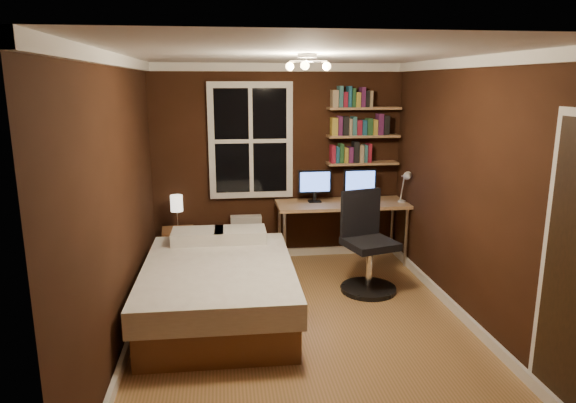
{
  "coord_description": "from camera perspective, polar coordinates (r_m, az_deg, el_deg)",
  "views": [
    {
      "loc": [
        -0.72,
        -4.4,
        2.27
      ],
      "look_at": [
        -0.09,
        0.45,
        1.13
      ],
      "focal_mm": 32.0,
      "sensor_mm": 36.0,
      "label": 1
    }
  ],
  "objects": [
    {
      "name": "floor",
      "position": [
        5.01,
        1.7,
        -13.86
      ],
      "size": [
        4.2,
        4.2,
        0.0
      ],
      "primitive_type": "plane",
      "color": "olive",
      "rests_on": "ground"
    },
    {
      "name": "wall_back",
      "position": [
        6.62,
        -1.1,
        4.25
      ],
      "size": [
        3.2,
        0.04,
        2.5
      ],
      "primitive_type": "cube",
      "color": "black",
      "rests_on": "ground"
    },
    {
      "name": "wall_left",
      "position": [
        4.6,
        -18.25,
        -0.36
      ],
      "size": [
        0.04,
        4.2,
        2.5
      ],
      "primitive_type": "cube",
      "color": "black",
      "rests_on": "ground"
    },
    {
      "name": "wall_right",
      "position": [
        5.08,
        19.93,
        0.73
      ],
      "size": [
        0.04,
        4.2,
        2.5
      ],
      "primitive_type": "cube",
      "color": "black",
      "rests_on": "ground"
    },
    {
      "name": "ceiling",
      "position": [
        4.47,
        1.93,
        16.05
      ],
      "size": [
        3.2,
        4.2,
        0.02
      ],
      "primitive_type": "cube",
      "color": "white",
      "rests_on": "wall_back"
    },
    {
      "name": "window",
      "position": [
        6.52,
        -4.16,
        6.74
      ],
      "size": [
        1.06,
        0.06,
        1.46
      ],
      "primitive_type": "cube",
      "color": "white",
      "rests_on": "wall_back"
    },
    {
      "name": "ceiling_fixture",
      "position": [
        4.36,
        2.14,
        14.81
      ],
      "size": [
        0.44,
        0.44,
        0.18
      ],
      "primitive_type": null,
      "color": "beige",
      "rests_on": "ceiling"
    },
    {
      "name": "bookshelf_lower",
      "position": [
        6.71,
        8.25,
        4.24
      ],
      "size": [
        0.92,
        0.22,
        0.03
      ],
      "primitive_type": "cube",
      "color": "tan",
      "rests_on": "wall_back"
    },
    {
      "name": "books_row_lower",
      "position": [
        6.69,
        8.28,
        5.34
      ],
      "size": [
        0.54,
        0.16,
        0.23
      ],
      "primitive_type": null,
      "color": "maroon",
      "rests_on": "bookshelf_lower"
    },
    {
      "name": "bookshelf_middle",
      "position": [
        6.66,
        8.34,
        7.21
      ],
      "size": [
        0.92,
        0.22,
        0.03
      ],
      "primitive_type": "cube",
      "color": "tan",
      "rests_on": "wall_back"
    },
    {
      "name": "books_row_middle",
      "position": [
        6.65,
        8.38,
        8.32
      ],
      "size": [
        0.66,
        0.16,
        0.23
      ],
      "primitive_type": null,
      "color": "#195271",
      "rests_on": "bookshelf_middle"
    },
    {
      "name": "bookshelf_upper",
      "position": [
        6.64,
        8.45,
        10.21
      ],
      "size": [
        0.92,
        0.22,
        0.03
      ],
      "primitive_type": "cube",
      "color": "tan",
      "rests_on": "wall_back"
    },
    {
      "name": "books_row_upper",
      "position": [
        6.63,
        8.48,
        11.34
      ],
      "size": [
        0.54,
        0.16,
        0.23
      ],
      "primitive_type": null,
      "color": "#225128",
      "rests_on": "bookshelf_upper"
    },
    {
      "name": "bed",
      "position": [
        5.17,
        -7.68,
        -9.51
      ],
      "size": [
        1.47,
        2.03,
        0.68
      ],
      "rotation": [
        0.0,
        0.0,
        -0.01
      ],
      "color": "brown",
      "rests_on": "ground"
    },
    {
      "name": "nightstand",
      "position": [
        6.6,
        -12.04,
        -5.08
      ],
      "size": [
        0.42,
        0.42,
        0.49
      ],
      "primitive_type": "cube",
      "rotation": [
        0.0,
        0.0,
        0.09
      ],
      "color": "brown",
      "rests_on": "ground"
    },
    {
      "name": "bedside_lamp",
      "position": [
        6.47,
        -12.23,
        -1.2
      ],
      "size": [
        0.15,
        0.15,
        0.44
      ],
      "primitive_type": null,
      "color": "beige",
      "rests_on": "nightstand"
    },
    {
      "name": "radiator",
      "position": [
        6.7,
        -4.65,
        -4.06
      ],
      "size": [
        0.4,
        0.14,
        0.59
      ],
      "primitive_type": "cube",
      "color": "silver",
      "rests_on": "ground"
    },
    {
      "name": "desk",
      "position": [
        6.54,
        6.01,
        -0.63
      ],
      "size": [
        1.65,
        0.62,
        0.79
      ],
      "color": "tan",
      "rests_on": "ground"
    },
    {
      "name": "monitor_left",
      "position": [
        6.49,
        2.99,
        1.72
      ],
      "size": [
        0.42,
        0.12,
        0.41
      ],
      "primitive_type": null,
      "color": "black",
      "rests_on": "desk"
    },
    {
      "name": "monitor_right",
      "position": [
        6.62,
        7.99,
        1.84
      ],
      "size": [
        0.42,
        0.12,
        0.41
      ],
      "primitive_type": null,
      "color": "black",
      "rests_on": "desk"
    },
    {
      "name": "desk_lamp",
      "position": [
        6.55,
        12.85,
        1.65
      ],
      "size": [
        0.14,
        0.32,
        0.44
      ],
      "primitive_type": null,
      "color": "silver",
      "rests_on": "desk"
    },
    {
      "name": "office_chair",
      "position": [
        5.77,
        8.76,
        -5.58
      ],
      "size": [
        0.62,
        0.62,
        1.11
      ],
      "rotation": [
        0.0,
        0.0,
        0.27
      ],
      "color": "black",
      "rests_on": "ground"
    }
  ]
}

